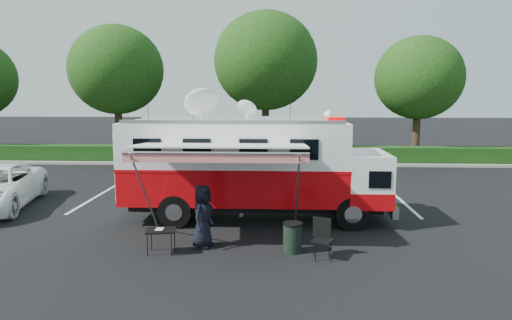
# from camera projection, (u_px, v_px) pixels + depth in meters

# --- Properties ---
(ground_plane) EXTENTS (120.00, 120.00, 0.00)m
(ground_plane) POSITION_uv_depth(u_px,v_px,m) (255.00, 219.00, 15.00)
(ground_plane) COLOR black
(ground_plane) RESTS_ON ground
(back_border) EXTENTS (60.00, 6.14, 8.87)m
(back_border) POSITION_uv_depth(u_px,v_px,m) (285.00, 77.00, 26.95)
(back_border) COLOR #9E998E
(back_border) RESTS_ON ground_plane
(stall_lines) EXTENTS (24.12, 5.50, 0.01)m
(stall_lines) POSITION_uv_depth(u_px,v_px,m) (246.00, 198.00, 17.99)
(stall_lines) COLOR silver
(stall_lines) RESTS_ON ground_plane
(command_truck) EXTENTS (8.57, 2.36, 4.11)m
(command_truck) POSITION_uv_depth(u_px,v_px,m) (253.00, 167.00, 14.74)
(command_truck) COLOR black
(command_truck) RESTS_ON ground_plane
(awning) EXTENTS (4.68, 2.43, 2.83)m
(awning) POSITION_uv_depth(u_px,v_px,m) (220.00, 149.00, 12.23)
(awning) COLOR silver
(awning) RESTS_ON ground_plane
(person) EXTENTS (0.75, 0.95, 1.71)m
(person) POSITION_uv_depth(u_px,v_px,m) (203.00, 247.00, 12.33)
(person) COLOR black
(person) RESTS_ON ground_plane
(folding_table) EXTENTS (0.83, 0.65, 0.64)m
(folding_table) POSITION_uv_depth(u_px,v_px,m) (161.00, 231.00, 11.75)
(folding_table) COLOR black
(folding_table) RESTS_ON ground_plane
(folding_chair) EXTENTS (0.63, 0.67, 1.00)m
(folding_chair) POSITION_uv_depth(u_px,v_px,m) (322.00, 234.00, 11.49)
(folding_chair) COLOR black
(folding_chair) RESTS_ON ground_plane
(trash_bin) EXTENTS (0.52, 0.52, 0.79)m
(trash_bin) POSITION_uv_depth(u_px,v_px,m) (292.00, 237.00, 11.90)
(trash_bin) COLOR black
(trash_bin) RESTS_ON ground_plane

